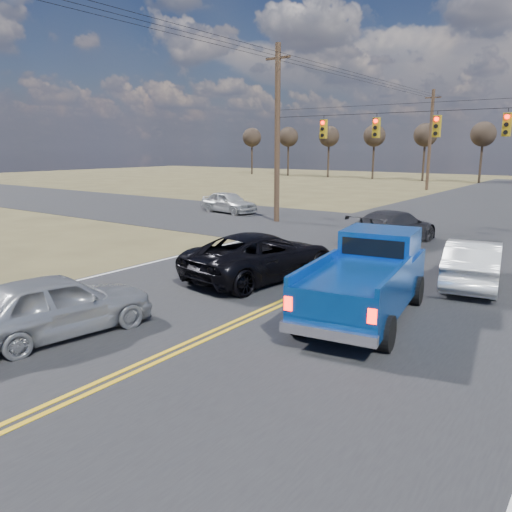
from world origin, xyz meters
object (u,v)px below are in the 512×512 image
Objects in this scene: black_suv at (261,256)px; white_car_queue at (473,263)px; silver_suv at (57,305)px; dgrey_car_queue at (393,227)px; cross_car_west at (229,202)px; pickup_truck at (367,278)px.

black_suv reaches higher than white_car_queue.
silver_suv is 0.98× the size of white_car_queue.
silver_suv reaches higher than white_car_queue.
cross_car_west is (-13.08, 4.15, -0.06)m from dgrey_car_queue.
white_car_queue is 7.08m from dgrey_car_queue.
cross_car_west is at bearing -10.91° from dgrey_car_queue.
black_suv is at bearing 151.67° from pickup_truck.
cross_car_west is (-11.77, 12.68, -0.06)m from black_suv.
black_suv is 1.06× the size of dgrey_car_queue.
black_suv is at bearing 88.00° from dgrey_car_queue.
dgrey_car_queue reaches higher than white_car_queue.
silver_suv is 1.05× the size of cross_car_west.
cross_car_west is (-17.75, 9.47, -0.02)m from white_car_queue.
dgrey_car_queue is (2.11, 15.60, 0.02)m from silver_suv.
black_suv is 1.34× the size of cross_car_west.
pickup_truck is 1.32× the size of white_car_queue.
silver_suv is (-5.27, -5.49, -0.28)m from pickup_truck.
dgrey_car_queue reaches higher than silver_suv.
pickup_truck reaches higher than white_car_queue.
white_car_queue is at bearing -143.03° from black_suv.
silver_suv is at bearing 88.98° from dgrey_car_queue.
black_suv is at bearing -127.98° from cross_car_west.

